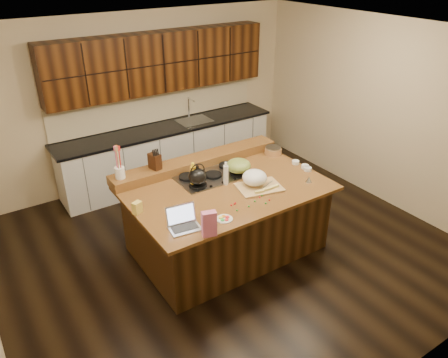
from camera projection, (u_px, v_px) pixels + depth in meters
room at (226, 154)px, 5.13m from camera, size 5.52×5.02×2.72m
island at (226, 218)px, 5.54m from camera, size 2.40×1.60×0.92m
back_ledge at (197, 161)px, 5.82m from camera, size 2.40×0.30×0.12m
cooktop at (213, 176)px, 5.54m from camera, size 0.92×0.52×0.05m
back_counter at (166, 123)px, 7.09m from camera, size 3.70×0.66×2.40m
kettle at (198, 177)px, 5.24m from camera, size 0.27×0.27×0.20m
green_bowl at (239, 166)px, 5.54m from camera, size 0.35×0.35×0.17m
laptop at (183, 222)px, 4.53m from camera, size 0.35×0.30×0.22m
oil_bottle at (193, 177)px, 5.26m from camera, size 0.09×0.09×0.27m
vinegar_bottle at (226, 175)px, 5.32m from camera, size 0.07×0.07×0.25m
wooden_tray at (256, 180)px, 5.28m from camera, size 0.59×0.49×0.21m
ramekin_a at (305, 167)px, 5.76m from camera, size 0.13×0.13×0.04m
ramekin_b at (308, 169)px, 5.70m from camera, size 0.13×0.13×0.04m
ramekin_c at (296, 162)px, 5.88m from camera, size 0.12×0.12×0.04m
strainer_bowl at (273, 151)px, 6.15m from camera, size 0.30×0.30×0.09m
kitchen_timer at (309, 179)px, 5.42m from camera, size 0.11×0.11×0.07m
pink_bag at (209, 224)px, 4.36m from camera, size 0.16×0.12×0.27m
candy_plate at (224, 219)px, 4.67m from camera, size 0.22×0.22×0.01m
package_box at (137, 208)px, 4.76m from camera, size 0.12×0.10×0.14m
utensil_crock at (120, 173)px, 5.24m from camera, size 0.14×0.14×0.14m
knife_block at (155, 161)px, 5.45m from camera, size 0.13×0.18×0.20m
gumdrop_0 at (234, 204)px, 4.95m from camera, size 0.02×0.02×0.02m
gumdrop_1 at (237, 210)px, 4.82m from camera, size 0.02×0.02×0.02m
gumdrop_2 at (231, 205)px, 4.92m from camera, size 0.02×0.02×0.02m
gumdrop_3 at (266, 203)px, 4.96m from camera, size 0.02×0.02×0.02m
gumdrop_4 at (260, 197)px, 5.08m from camera, size 0.02×0.02×0.02m
gumdrop_5 at (255, 201)px, 5.00m from camera, size 0.02×0.02×0.02m
gumdrop_6 at (254, 196)px, 5.10m from camera, size 0.02×0.02×0.02m
gumdrop_7 at (262, 196)px, 5.11m from camera, size 0.02×0.02×0.02m
gumdrop_8 at (269, 200)px, 5.02m from camera, size 0.02×0.02×0.02m
gumdrop_9 at (249, 206)px, 4.90m from camera, size 0.02×0.02×0.02m
gumdrop_10 at (235, 203)px, 4.96m from camera, size 0.02×0.02×0.02m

